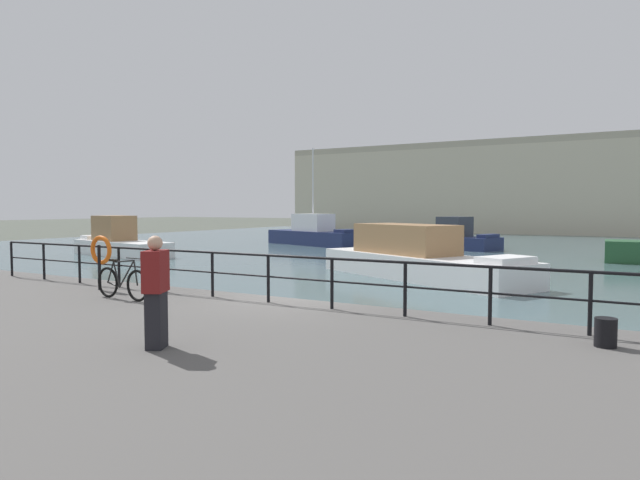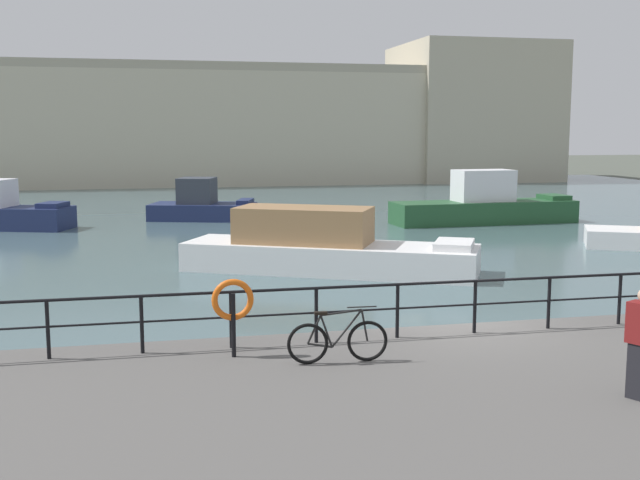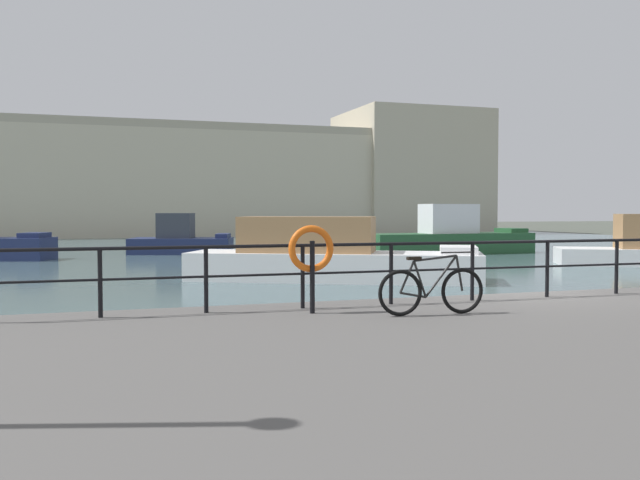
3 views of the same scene
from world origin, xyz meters
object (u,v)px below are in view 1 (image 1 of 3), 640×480
moored_cabin_cruiser (458,238)px  moored_blue_motorboat (314,234)px  harbor_building (620,186)px  moored_small_launch (417,258)px  parked_bicycle (122,283)px  life_ring_stand (101,252)px  standing_person (156,291)px  moored_white_yacht (119,242)px  mooring_bollard (606,332)px

moored_cabin_cruiser → moored_blue_motorboat: bearing=-154.7°
harbor_building → moored_cabin_cruiser: harbor_building is taller
moored_small_launch → moored_blue_motorboat: bearing=159.8°
moored_blue_motorboat → parked_bicycle: moored_blue_motorboat is taller
harbor_building → life_ring_stand: bearing=-100.7°
harbor_building → standing_person: (-5.08, -60.78, -3.60)m
moored_white_yacht → moored_cabin_cruiser: moored_white_yacht is taller
life_ring_stand → harbor_building: bearing=79.3°
mooring_bollard → standing_person: bearing=-149.7°
mooring_bollard → standing_person: 6.80m
moored_cabin_cruiser → standing_person: (4.21, -31.64, 0.84)m
moored_cabin_cruiser → life_ring_stand: 28.12m
harbor_building → moored_cabin_cruiser: 30.90m
moored_cabin_cruiser → standing_person: standing_person is taller
moored_cabin_cruiser → mooring_bollard: 29.97m
moored_blue_motorboat → mooring_bollard: size_ratio=20.27×
moored_white_yacht → life_ring_stand: bearing=149.5°
mooring_bollard → moored_blue_motorboat: bearing=127.7°
harbor_building → moored_white_yacht: 51.20m
parked_bicycle → mooring_bollard: bearing=6.8°
parked_bicycle → moored_small_launch: bearing=81.2°
moored_blue_motorboat → mooring_bollard: (20.71, -26.78, 0.09)m
moored_white_yacht → standing_person: standing_person is taller
parked_bicycle → life_ring_stand: life_ring_stand is taller
standing_person → moored_white_yacht: bearing=-65.4°
harbor_building → moored_blue_motorboat: harbor_building is taller
moored_cabin_cruiser → life_ring_stand: moored_cabin_cruiser is taller
standing_person → life_ring_stand: bearing=-58.3°
harbor_building → life_ring_stand: size_ratio=44.96×
moored_blue_motorboat → parked_bicycle: 29.50m
parked_bicycle → harbor_building: bearing=84.2°
harbor_building → mooring_bollard: 57.53m
harbor_building → parked_bicycle: (-9.06, -58.00, -4.08)m
moored_cabin_cruiser → mooring_bollard: (10.05, -28.23, 0.20)m
moored_small_launch → harbor_building: bearing=109.5°
parked_bicycle → mooring_bollard: size_ratio=4.02×
moored_cabin_cruiser → moored_blue_motorboat: 10.76m
moored_blue_motorboat → life_ring_stand: 28.17m
moored_blue_motorboat → standing_person: moored_blue_motorboat is taller
harbor_building → moored_cabin_cruiser: bearing=-107.7°
moored_white_yacht → harbor_building: bearing=-108.9°
standing_person → moored_blue_motorboat: bearing=-90.0°
moored_blue_motorboat → standing_person: bearing=-44.4°
life_ring_stand → moored_cabin_cruiser: bearing=87.0°
parked_bicycle → life_ring_stand: (-1.71, 0.80, 0.59)m
moored_blue_motorboat → parked_bicycle: (10.89, -27.42, 0.25)m
moored_cabin_cruiser → life_ring_stand: bearing=-75.5°
parked_bicycle → life_ring_stand: size_ratio=1.27×
moored_blue_motorboat → moored_cabin_cruiser: bearing=27.1°
life_ring_stand → standing_person: standing_person is taller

